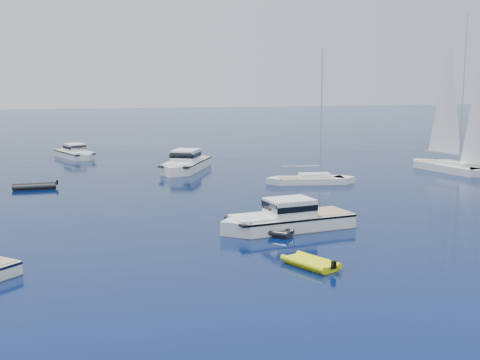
% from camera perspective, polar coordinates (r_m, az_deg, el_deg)
% --- Properties ---
extents(ground, '(400.00, 400.00, 0.00)m').
position_cam_1_polar(ground, '(30.31, 17.29, -12.06)').
color(ground, '#081853').
rests_on(ground, ground).
extents(motor_cruiser_centre, '(11.12, 5.05, 2.81)m').
position_cam_1_polar(motor_cruiser_centre, '(45.76, 4.22, -4.42)').
color(motor_cruiser_centre, silver).
rests_on(motor_cruiser_centre, ground).
extents(motor_cruiser_distant, '(8.30, 12.15, 3.08)m').
position_cam_1_polar(motor_cruiser_distant, '(74.21, -4.94, 0.86)').
color(motor_cruiser_distant, white).
rests_on(motor_cruiser_distant, ground).
extents(motor_cruiser_horizon, '(6.20, 9.62, 2.43)m').
position_cam_1_polar(motor_cruiser_horizon, '(88.39, -14.57, 1.95)').
color(motor_cruiser_horizon, white).
rests_on(motor_cruiser_horizon, ground).
extents(sailboat_centre, '(9.90, 3.80, 14.18)m').
position_cam_1_polar(sailboat_centre, '(65.37, 6.37, -0.30)').
color(sailboat_centre, white).
rests_on(sailboat_centre, ground).
extents(sailboat_sails_r, '(6.22, 12.85, 18.29)m').
position_cam_1_polar(sailboat_sails_r, '(77.20, 18.39, 0.75)').
color(sailboat_sails_r, silver).
rests_on(sailboat_sails_r, ground).
extents(tender_yellow, '(3.30, 4.05, 0.95)m').
position_cam_1_polar(tender_yellow, '(37.08, 6.36, -7.74)').
color(tender_yellow, '#DBE10D').
rests_on(tender_yellow, ground).
extents(tender_grey_near, '(3.12, 3.04, 0.95)m').
position_cam_1_polar(tender_grey_near, '(43.92, 2.98, -4.99)').
color(tender_grey_near, black).
rests_on(tender_grey_near, ground).
extents(tender_grey_far, '(4.45, 2.56, 0.95)m').
position_cam_1_polar(tender_grey_far, '(65.09, -18.00, -0.75)').
color(tender_grey_far, black).
rests_on(tender_grey_far, ground).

